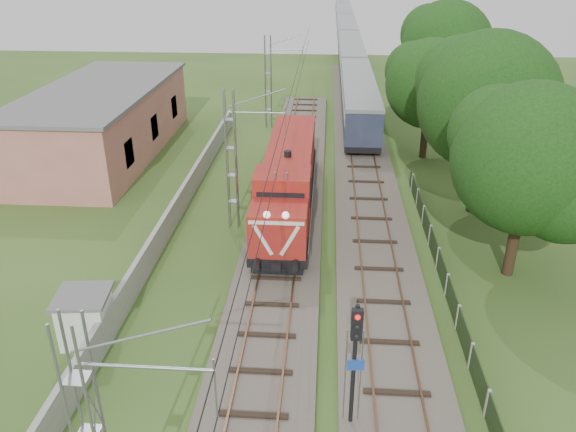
# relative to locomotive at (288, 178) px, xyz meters

# --- Properties ---
(ground) EXTENTS (140.00, 140.00, 0.00)m
(ground) POSITION_rel_locomotive_xyz_m (0.00, -14.26, -2.18)
(ground) COLOR #314A1C
(ground) RESTS_ON ground
(track_main) EXTENTS (4.20, 70.00, 0.45)m
(track_main) POSITION_rel_locomotive_xyz_m (0.00, -7.26, -2.00)
(track_main) COLOR #6B6054
(track_main) RESTS_ON ground
(track_side) EXTENTS (4.20, 80.00, 0.45)m
(track_side) POSITION_rel_locomotive_xyz_m (5.00, 5.74, -2.00)
(track_side) COLOR #6B6054
(track_side) RESTS_ON ground
(catenary) EXTENTS (3.31, 70.00, 8.00)m
(catenary) POSITION_rel_locomotive_xyz_m (-2.95, -2.26, 1.87)
(catenary) COLOR gray
(catenary) RESTS_ON ground
(boundary_wall) EXTENTS (0.25, 40.00, 1.50)m
(boundary_wall) POSITION_rel_locomotive_xyz_m (-6.50, -2.26, -1.43)
(boundary_wall) COLOR #9E9E99
(boundary_wall) RESTS_ON ground
(station_building) EXTENTS (8.40, 20.40, 5.22)m
(station_building) POSITION_rel_locomotive_xyz_m (-15.00, 9.74, 0.45)
(station_building) COLOR tan
(station_building) RESTS_ON ground
(fence) EXTENTS (0.12, 32.00, 1.20)m
(fence) POSITION_rel_locomotive_xyz_m (8.00, -11.26, -1.58)
(fence) COLOR black
(fence) RESTS_ON ground
(locomotive) EXTENTS (2.90, 16.55, 4.20)m
(locomotive) POSITION_rel_locomotive_xyz_m (0.00, 0.00, 0.00)
(locomotive) COLOR black
(locomotive) RESTS_ON ground
(coach_rake) EXTENTS (2.90, 108.39, 3.35)m
(coach_rake) POSITION_rel_locomotive_xyz_m (5.00, 63.40, 0.25)
(coach_rake) COLOR black
(coach_rake) RESTS_ON ground
(signal_post) EXTENTS (0.55, 0.43, 5.00)m
(signal_post) POSITION_rel_locomotive_xyz_m (3.30, -17.15, 1.25)
(signal_post) COLOR black
(signal_post) RESTS_ON ground
(relay_hut) EXTENTS (2.34, 2.34, 2.19)m
(relay_hut) POSITION_rel_locomotive_xyz_m (-7.40, -13.04, -1.08)
(relay_hut) COLOR silver
(relay_hut) RESTS_ON ground
(tree_a) EXTENTS (7.41, 7.05, 9.60)m
(tree_a) POSITION_rel_locomotive_xyz_m (11.52, -6.55, 3.81)
(tree_a) COLOR #3E2C19
(tree_a) RESTS_ON ground
(tree_b) EXTENTS (8.33, 7.94, 10.80)m
(tree_b) POSITION_rel_locomotive_xyz_m (11.37, 0.87, 4.56)
(tree_b) COLOR #3E2C19
(tree_b) RESTS_ON ground
(tree_c) EXTENTS (6.90, 6.57, 8.94)m
(tree_c) POSITION_rel_locomotive_xyz_m (9.80, 10.62, 3.40)
(tree_c) COLOR #3E2C19
(tree_c) RESTS_ON ground
(tree_d) EXTENTS (8.30, 7.91, 10.76)m
(tree_d) POSITION_rel_locomotive_xyz_m (12.63, 20.48, 4.53)
(tree_d) COLOR #3E2C19
(tree_d) RESTS_ON ground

